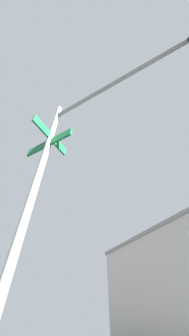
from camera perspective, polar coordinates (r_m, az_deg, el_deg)
traffic_signal_near at (r=2.83m, az=6.85°, el=17.07°), size 3.45×2.20×6.00m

